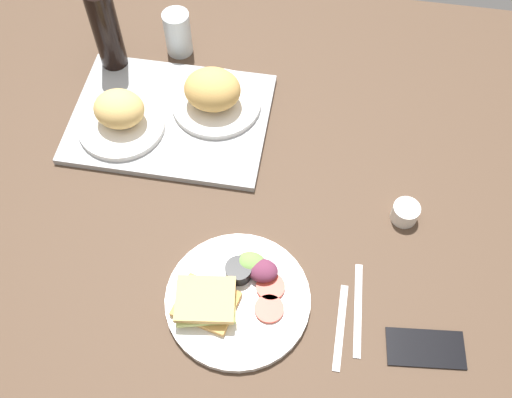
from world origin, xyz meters
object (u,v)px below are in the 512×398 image
bread_plate_near (120,115)px  serving_tray (170,118)px  fork (340,327)px  plate_with_salad (235,295)px  bread_plate_far (214,94)px  cell_phone (426,348)px  soda_bottle (107,32)px  knife (358,309)px  espresso_cup (405,213)px  drinking_glass (178,33)px

bread_plate_near → serving_tray: bearing=24.0°
bread_plate_near → fork: (53.44, -39.14, -4.87)cm
bread_plate_near → plate_with_salad: (32.77, -36.72, -3.39)cm
bread_plate_far → cell_phone: 70.55cm
soda_bottle → cell_phone: soda_bottle is taller
fork → knife: bearing=-36.3°
plate_with_salad → bread_plate_far: bearing=106.1°
espresso_cup → cell_phone: bearing=-79.8°
plate_with_salad → fork: 20.86cm
bread_plate_near → knife: (56.44, -35.14, -4.87)cm
drinking_glass → knife: 79.72cm
cell_phone → bread_plate_near: bearing=143.7°
fork → cell_phone: (15.87, -1.55, 0.15)cm
bread_plate_far → drinking_glass: bearing=125.2°
bread_plate_far → soda_bottle: size_ratio=0.92×
fork → soda_bottle: bearing=46.9°
soda_bottle → knife: soda_bottle is taller
drinking_glass → knife: (49.56, -62.21, -5.47)cm
plate_with_salad → espresso_cup: size_ratio=4.98×
plate_with_salad → cell_phone: bearing=-6.2°
bread_plate_far → cell_phone: size_ratio=1.44×
plate_with_salad → cell_phone: 36.78cm
bread_plate_far → plate_with_salad: bearing=-73.9°
fork → knife: size_ratio=0.89×
espresso_cup → fork: (-10.90, -26.03, -1.75)cm
bread_plate_near → cell_phone: size_ratio=1.37×
serving_tray → cell_phone: 74.57cm
plate_with_salad → soda_bottle: (-40.27, 55.69, 9.55)cm
espresso_cup → soda_bottle: bearing=155.9°
bread_plate_far → drinking_glass: bread_plate_far is taller
fork → knife: same height
bread_plate_far → fork: (33.87, -48.19, -5.51)cm
serving_tray → cell_phone: serving_tray is taller
bread_plate_far → fork: 59.16cm
bread_plate_far → fork: bread_plate_far is taller
serving_tray → bread_plate_near: size_ratio=2.29×
soda_bottle → drinking_glass: bearing=29.4°
soda_bottle → fork: 84.92cm
bread_plate_near → plate_with_salad: bearing=-48.3°
soda_bottle → bread_plate_far: bearing=-20.1°
soda_bottle → fork: bearing=-43.6°
espresso_cup → cell_phone: (4.97, -27.58, -1.60)cm
plate_with_salad → soda_bottle: size_ratio=1.24×
fork → drinking_glass: bearing=35.7°
soda_bottle → knife: size_ratio=1.19×
serving_tray → bread_plate_far: bearing=25.6°
bread_plate_near → espresso_cup: bread_plate_near is taller
fork → cell_phone: bearing=-95.0°
espresso_cup → knife: 23.47cm
bread_plate_far → plate_with_salad: (13.20, -45.78, -4.03)cm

